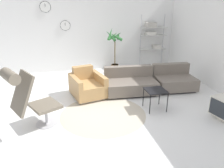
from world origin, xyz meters
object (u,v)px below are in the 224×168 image
object	(u,v)px
lounge_chair	(27,94)
potted_plant	(115,50)
couch_low	(130,84)
couch_second	(174,80)
armchair_red	(87,86)
side_table	(156,92)
shelf_unit	(153,35)

from	to	relation	value
lounge_chair	potted_plant	size ratio (longest dim) A/B	0.80
couch_low	couch_second	size ratio (longest dim) A/B	1.24
armchair_red	couch_low	size ratio (longest dim) A/B	0.75
couch_low	couch_second	bearing A→B (deg)	-177.01
lounge_chair	potted_plant	distance (m)	4.01
side_table	armchair_red	bearing A→B (deg)	142.30
armchair_red	side_table	size ratio (longest dim) A/B	2.21
couch_second	side_table	bearing A→B (deg)	49.78
couch_low	couch_second	distance (m)	1.30
lounge_chair	side_table	xyz separation A→B (m)	(2.70, 0.26, -0.33)
armchair_red	couch_low	world-z (taller)	armchair_red
armchair_red	potted_plant	size ratio (longest dim) A/B	0.68
lounge_chair	couch_low	distance (m)	2.86
lounge_chair	couch_second	distance (m)	4.02
armchair_red	shelf_unit	xyz separation A→B (m)	(2.71, 2.19, 0.95)
armchair_red	potted_plant	bearing A→B (deg)	-136.31
side_table	shelf_unit	bearing A→B (deg)	68.70
lounge_chair	armchair_red	size ratio (longest dim) A/B	1.19
couch_low	side_table	world-z (taller)	couch_low
side_table	potted_plant	world-z (taller)	potted_plant
couch_second	couch_low	bearing A→B (deg)	2.99
lounge_chair	couch_second	size ratio (longest dim) A/B	1.10
armchair_red	side_table	bearing A→B (deg)	129.26
armchair_red	shelf_unit	world-z (taller)	shelf_unit
armchair_red	couch_second	xyz separation A→B (m)	(2.48, -0.01, -0.03)
lounge_chair	armchair_red	xyz separation A→B (m)	(1.28, 1.36, -0.48)
couch_low	side_table	xyz separation A→B (m)	(0.25, -1.11, 0.19)
lounge_chair	couch_low	bearing A→B (deg)	91.47
side_table	shelf_unit	xyz separation A→B (m)	(1.28, 3.29, 0.80)
couch_second	shelf_unit	bearing A→B (deg)	-91.93
shelf_unit	side_table	bearing A→B (deg)	-111.30
couch_second	lounge_chair	bearing A→B (deg)	23.64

